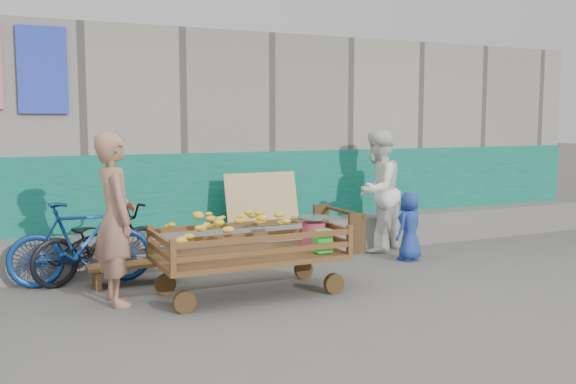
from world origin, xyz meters
name	(u,v)px	position (x,y,z in m)	size (l,w,h in m)	color
ground	(322,305)	(0.00, 0.00, 0.00)	(80.00, 80.00, 0.00)	#5B5A54
building_wall	(197,144)	(0.00, 4.05, 1.47)	(12.00, 3.50, 3.00)	gray
banana_cart	(246,237)	(-0.52, 0.69, 0.62)	(2.13, 0.97, 0.91)	brown
bench	(134,269)	(-1.51, 1.61, 0.18)	(1.00, 0.30, 0.25)	brown
vendor_man	(115,219)	(-1.81, 0.95, 0.86)	(0.63, 0.41, 1.71)	#9E6F57
woman	(377,191)	(1.97, 2.04, 0.85)	(0.82, 0.64, 1.70)	white
child	(410,226)	(2.02, 1.35, 0.45)	(0.44, 0.29, 0.90)	navy
bicycle_dark	(99,242)	(-1.81, 2.02, 0.43)	(0.57, 1.64, 0.86)	black
bicycle_blue	(81,243)	(-2.03, 1.85, 0.47)	(0.44, 1.56, 0.94)	navy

